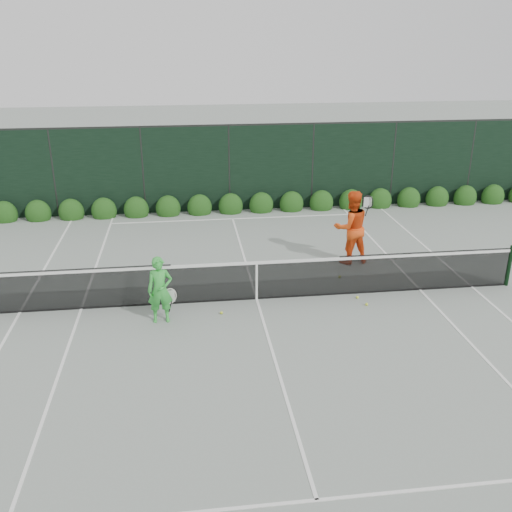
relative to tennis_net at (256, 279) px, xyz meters
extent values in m
plane|color=gray|center=(0.02, 0.00, -0.53)|extent=(80.00, 80.00, 0.00)
cylinder|color=black|center=(6.42, 0.00, 0.00)|extent=(0.10, 0.10, 1.07)
cube|color=black|center=(-4.18, 0.00, -0.02)|extent=(4.40, 0.01, 1.02)
cube|color=black|center=(0.02, 0.00, -0.05)|extent=(4.00, 0.01, 0.96)
cube|color=black|center=(4.22, 0.00, -0.02)|extent=(4.40, 0.01, 1.02)
cube|color=white|center=(0.02, 0.00, 0.41)|extent=(12.80, 0.03, 0.07)
cube|color=black|center=(0.02, 0.00, -0.51)|extent=(12.80, 0.02, 0.04)
cube|color=white|center=(0.02, 0.00, -0.07)|extent=(0.05, 0.03, 0.91)
imported|color=green|center=(-2.21, -0.82, 0.22)|extent=(0.57, 0.39, 1.51)
torus|color=silver|center=(-2.01, -0.72, 0.02)|extent=(0.30, 0.10, 0.30)
cylinder|color=black|center=(-2.01, -0.72, -0.22)|extent=(0.10, 0.03, 0.30)
imported|color=#EC4A13|center=(2.89, 2.03, 0.49)|extent=(1.10, 0.91, 2.05)
torus|color=black|center=(3.24, 1.83, 1.25)|extent=(0.28, 0.16, 0.30)
cylinder|color=black|center=(3.24, 1.83, 1.01)|extent=(0.10, 0.03, 0.30)
cube|color=white|center=(-5.46, 0.00, -0.53)|extent=(0.06, 23.77, 0.01)
cube|color=white|center=(5.51, 0.00, -0.53)|extent=(0.06, 23.77, 0.01)
cube|color=white|center=(-4.09, 0.00, -0.53)|extent=(0.06, 23.77, 0.01)
cube|color=white|center=(4.14, 0.00, -0.53)|extent=(0.06, 23.77, 0.01)
cube|color=white|center=(0.02, 11.88, -0.53)|extent=(11.03, 0.06, 0.01)
cube|color=white|center=(0.02, 6.40, -0.53)|extent=(8.23, 0.06, 0.01)
cube|color=white|center=(0.02, -6.40, -0.53)|extent=(8.23, 0.06, 0.01)
cube|color=white|center=(0.02, 0.00, -0.53)|extent=(0.06, 12.80, 0.01)
cube|color=black|center=(0.02, 7.50, 0.97)|extent=(32.00, 0.06, 3.00)
cube|color=#262826|center=(0.02, 7.50, 2.50)|extent=(32.00, 0.06, 0.06)
cylinder|color=#262826|center=(-5.98, 7.50, 0.97)|extent=(0.08, 0.08, 3.00)
cylinder|color=#262826|center=(-2.98, 7.50, 0.97)|extent=(0.08, 0.08, 3.00)
cylinder|color=#262826|center=(0.02, 7.50, 0.97)|extent=(0.08, 0.08, 3.00)
cylinder|color=#262826|center=(3.02, 7.50, 0.97)|extent=(0.08, 0.08, 3.00)
cylinder|color=#262826|center=(6.02, 7.50, 0.97)|extent=(0.08, 0.08, 3.00)
cylinder|color=#262826|center=(9.02, 7.50, 0.97)|extent=(0.08, 0.08, 3.00)
ellipsoid|color=#16390F|center=(-7.68, 7.15, -0.30)|extent=(0.86, 0.65, 0.94)
ellipsoid|color=#16390F|center=(-6.58, 7.15, -0.30)|extent=(0.86, 0.65, 0.94)
ellipsoid|color=#16390F|center=(-5.48, 7.15, -0.30)|extent=(0.86, 0.65, 0.94)
ellipsoid|color=#16390F|center=(-4.38, 7.15, -0.30)|extent=(0.86, 0.65, 0.94)
ellipsoid|color=#16390F|center=(-3.28, 7.15, -0.30)|extent=(0.86, 0.65, 0.94)
ellipsoid|color=#16390F|center=(-2.18, 7.15, -0.30)|extent=(0.86, 0.65, 0.94)
ellipsoid|color=#16390F|center=(-1.08, 7.15, -0.30)|extent=(0.86, 0.65, 0.94)
ellipsoid|color=#16390F|center=(0.02, 7.15, -0.30)|extent=(0.86, 0.65, 0.94)
ellipsoid|color=#16390F|center=(1.12, 7.15, -0.30)|extent=(0.86, 0.65, 0.94)
ellipsoid|color=#16390F|center=(2.22, 7.15, -0.30)|extent=(0.86, 0.65, 0.94)
ellipsoid|color=#16390F|center=(3.32, 7.15, -0.30)|extent=(0.86, 0.65, 0.94)
ellipsoid|color=#16390F|center=(4.42, 7.15, -0.30)|extent=(0.86, 0.65, 0.94)
ellipsoid|color=#16390F|center=(5.52, 7.15, -0.30)|extent=(0.86, 0.65, 0.94)
ellipsoid|color=#16390F|center=(6.62, 7.15, -0.30)|extent=(0.86, 0.65, 0.94)
ellipsoid|color=#16390F|center=(7.72, 7.15, -0.30)|extent=(0.86, 0.65, 0.94)
ellipsoid|color=#16390F|center=(8.82, 7.15, -0.30)|extent=(0.86, 0.65, 0.94)
ellipsoid|color=#16390F|center=(9.92, 7.15, -0.30)|extent=(0.86, 0.65, 0.94)
sphere|color=#D1E432|center=(2.44, -0.28, -0.50)|extent=(0.07, 0.07, 0.07)
sphere|color=#D1E432|center=(2.34, 0.97, -0.50)|extent=(0.07, 0.07, 0.07)
sphere|color=#D1E432|center=(-0.87, -0.67, -0.50)|extent=(0.07, 0.07, 0.07)
sphere|color=#D1E432|center=(2.55, -0.68, -0.50)|extent=(0.07, 0.07, 0.07)
camera|label=1|loc=(-1.58, -12.29, 5.46)|focal=40.00mm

